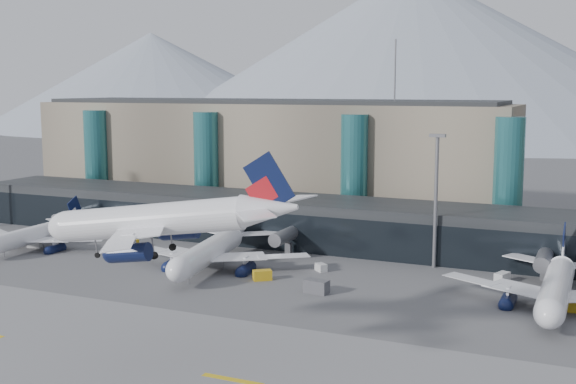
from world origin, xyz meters
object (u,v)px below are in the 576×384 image
object	(u,v)px
jet_parked_left	(42,228)
veh_g	(321,267)
veh_b	(132,244)
jet_parked_mid	(215,241)
hero_jet	(177,211)
veh_a	(34,244)
jet_parked_right	(558,276)
veh_h	(262,275)
veh_f	(10,238)
veh_d	(502,278)
veh_c	(316,286)
lightmast_mid	(436,193)

from	to	relation	value
jet_parked_left	veh_g	bearing A→B (deg)	-87.63
jet_parked_left	veh_b	xyz separation A→B (m)	(18.58, 6.87, -3.21)
jet_parked_mid	veh_b	bearing A→B (deg)	65.72
hero_jet	jet_parked_mid	size ratio (longest dim) A/B	0.89
jet_parked_mid	veh_b	size ratio (longest dim) A/B	14.04
jet_parked_left	veh_a	distance (m)	3.66
jet_parked_right	veh_g	size ratio (longest dim) A/B	15.25
jet_parked_left	jet_parked_right	distance (m)	105.17
veh_g	veh_h	bearing A→B (deg)	-84.19
veh_f	veh_g	xyz separation A→B (m)	(72.90, 3.84, -0.09)
veh_b	veh_f	world-z (taller)	veh_f
jet_parked_right	veh_g	xyz separation A→B (m)	(-41.91, 4.11, -3.92)
jet_parked_left	veh_d	distance (m)	96.04
jet_parked_mid	veh_c	world-z (taller)	jet_parked_mid
jet_parked_mid	veh_d	size ratio (longest dim) A/B	12.59
jet_parked_right	veh_h	xyz separation A→B (m)	(-49.25, -6.02, -3.75)
jet_parked_right	veh_f	xyz separation A→B (m)	(-114.81, 0.27, -3.83)
jet_parked_right	veh_b	bearing A→B (deg)	85.83
jet_parked_left	veh_h	size ratio (longest dim) A/B	10.07
hero_jet	veh_c	distance (m)	40.99
lightmast_mid	veh_g	size ratio (longest dim) A/B	10.21
veh_c	veh_f	bearing A→B (deg)	179.99
jet_parked_mid	veh_f	world-z (taller)	jet_parked_mid
jet_parked_left	veh_b	size ratio (longest dim) A/B	11.81
jet_parked_left	veh_d	size ratio (longest dim) A/B	10.58
veh_g	veh_b	bearing A→B (deg)	-141.52
jet_parked_left	veh_a	size ratio (longest dim) A/B	11.65
veh_c	veh_f	size ratio (longest dim) A/B	1.39
veh_d	veh_h	bearing A→B (deg)	132.10
veh_a	veh_h	distance (m)	56.83
jet_parked_mid	veh_a	xyz separation A→B (m)	(-43.71, -1.79, -4.01)
veh_c	veh_g	size ratio (longest dim) A/B	1.63
veh_c	veh_f	world-z (taller)	veh_c
veh_b	jet_parked_right	bearing A→B (deg)	-92.37
lightmast_mid	veh_g	bearing A→B (deg)	-148.91
hero_jet	jet_parked_right	distance (m)	63.68
jet_parked_mid	veh_f	bearing A→B (deg)	80.67
lightmast_mid	veh_c	distance (m)	31.85
veh_a	veh_c	bearing A→B (deg)	-26.31
hero_jet	veh_h	distance (m)	44.98
veh_c	hero_jet	bearing A→B (deg)	-88.74
veh_b	veh_g	world-z (taller)	veh_b
veh_g	veh_h	world-z (taller)	veh_h
veh_c	veh_f	xyz separation A→B (m)	(-77.45, 10.01, -0.32)
lightmast_mid	jet_parked_left	world-z (taller)	lightmast_mid
hero_jet	veh_g	world-z (taller)	hero_jet
jet_parked_left	jet_parked_right	world-z (taller)	jet_parked_right
veh_h	veh_f	bearing A→B (deg)	136.78
veh_b	veh_f	size ratio (longest dim) A/B	0.95
jet_parked_mid	veh_h	bearing A→B (deg)	-124.09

